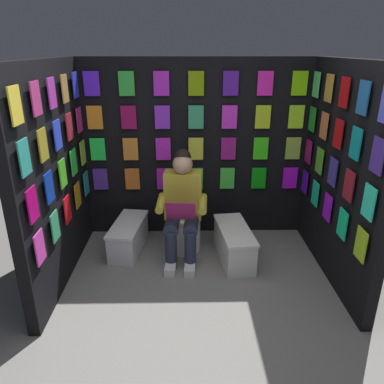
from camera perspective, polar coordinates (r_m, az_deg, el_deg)
ground_plane at (r=3.22m, az=1.50°, el=-21.02°), size 30.00×30.00×0.00m
display_wall_back at (r=4.39m, az=0.56°, el=6.55°), size 2.70×0.14×2.08m
display_wall_left at (r=3.77m, az=21.95°, el=2.45°), size 0.14×1.82×2.08m
display_wall_right at (r=3.68m, az=-20.46°, el=2.22°), size 0.14×1.82×2.08m
toilet at (r=4.25m, az=-1.24°, el=-4.36°), size 0.42×0.57×0.77m
person_reading at (r=3.93m, az=-1.50°, el=-2.20°), size 0.55×0.70×1.19m
comic_longbox_near at (r=4.29m, az=-9.74°, el=-6.73°), size 0.40×0.77×0.34m
comic_longbox_far at (r=4.07m, az=6.49°, el=-7.93°), size 0.40×0.81×0.37m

